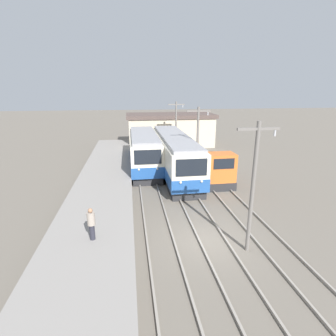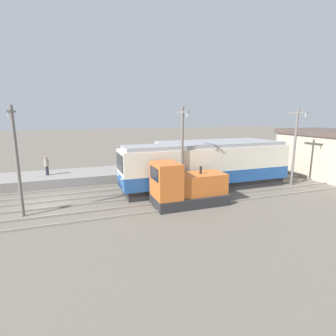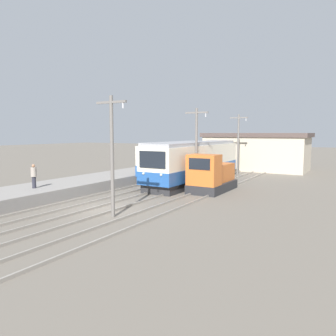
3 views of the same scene
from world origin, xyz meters
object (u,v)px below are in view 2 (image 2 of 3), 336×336
object	(u,v)px
commuter_train_center	(207,168)
person_on_platform	(47,165)
commuter_train_left	(211,161)
catenary_mast_far	(295,144)
shunting_locomotive	(186,188)
catenary_mast_near	(17,158)
catenary_mast_mid	(182,150)

from	to	relation	value
commuter_train_center	person_on_platform	xyz separation A→B (m)	(-6.22, -12.45, -0.04)
commuter_train_left	catenary_mast_far	bearing A→B (deg)	52.44
commuter_train_left	shunting_locomotive	world-z (taller)	commuter_train_left
commuter_train_center	catenary_mast_near	world-z (taller)	catenary_mast_near
person_on_platform	commuter_train_left	bearing A→B (deg)	76.63
catenary_mast_near	catenary_mast_mid	world-z (taller)	same
shunting_locomotive	person_on_platform	distance (m)	13.06
catenary_mast_mid	catenary_mast_far	world-z (taller)	same
commuter_train_left	catenary_mast_far	world-z (taller)	catenary_mast_far
catenary_mast_far	commuter_train_left	bearing A→B (deg)	-127.56
commuter_train_left	shunting_locomotive	bearing A→B (deg)	-41.68
catenary_mast_mid	person_on_platform	xyz separation A→B (m)	(-7.73, -9.57, -1.89)
shunting_locomotive	catenary_mast_near	size ratio (longest dim) A/B	0.77
catenary_mast_far	person_on_platform	world-z (taller)	catenary_mast_far
person_on_platform	catenary_mast_mid	bearing A→B (deg)	51.07
catenary_mast_mid	catenary_mast_far	size ratio (longest dim) A/B	1.00
shunting_locomotive	catenary_mast_mid	world-z (taller)	catenary_mast_mid
person_on_platform	catenary_mast_near	bearing A→B (deg)	-6.29
commuter_train_left	catenary_mast_near	distance (m)	15.95
commuter_train_left	commuter_train_center	xyz separation A→B (m)	(2.80, -1.94, 0.03)
catenary_mast_far	catenary_mast_near	bearing A→B (deg)	-90.00
commuter_train_center	catenary_mast_mid	xyz separation A→B (m)	(1.51, -2.88, 1.85)
catenary_mast_mid	catenary_mast_far	distance (m)	10.42
commuter_train_left	catenary_mast_mid	size ratio (longest dim) A/B	1.66
catenary_mast_far	catenary_mast_mid	bearing A→B (deg)	-90.00
shunting_locomotive	person_on_platform	xyz separation A→B (m)	(-9.22, -9.23, 0.50)
catenary_mast_mid	catenary_mast_far	bearing A→B (deg)	90.00
shunting_locomotive	commuter_train_left	bearing A→B (deg)	138.32
catenary_mast_mid	catenary_mast_near	bearing A→B (deg)	-90.00
commuter_train_left	catenary_mast_mid	xyz separation A→B (m)	(4.31, -4.82, 1.88)
catenary_mast_near	person_on_platform	world-z (taller)	catenary_mast_near
shunting_locomotive	catenary_mast_near	bearing A→B (deg)	-98.42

